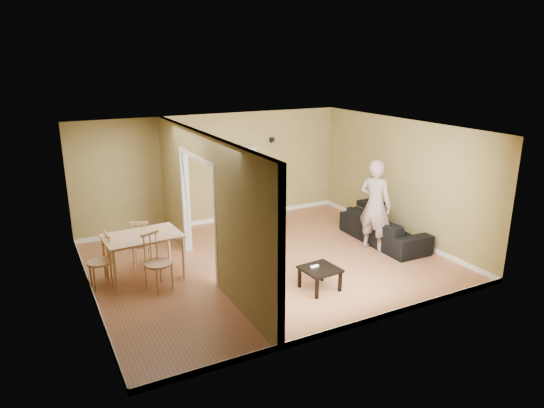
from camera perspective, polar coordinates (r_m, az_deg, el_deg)
The scene contains 15 objects.
room_shell at distance 9.09m, azimuth -0.53°, elevation 0.72°, with size 6.50×6.50×6.50m.
partition at distance 8.63m, azimuth -7.64°, elevation -0.31°, with size 0.22×5.50×2.60m, color #9B8551, non-canonical shape.
wall_speaker at distance 11.97m, azimuth -0.01°, elevation 7.57°, with size 0.10×0.10×0.10m, color black.
sofa at distance 10.65m, azimuth 13.05°, elevation -2.30°, with size 0.93×2.16×0.82m, color black.
person at distance 10.00m, azimuth 12.09°, elevation 0.78°, with size 0.64×0.82×2.24m, color slate.
bookshelf at distance 11.69m, azimuth -3.95°, elevation 2.33°, with size 0.76×0.33×1.81m.
paper_box_navy_a at distance 11.77m, azimuth -3.72°, elevation 0.40°, with size 0.46×0.30×0.24m, color navy.
paper_box_teal at distance 11.66m, azimuth -3.94°, elevation 2.00°, with size 0.43×0.28×0.22m, color #175948.
paper_box_navy_b at distance 11.58m, azimuth -3.91°, elevation 3.71°, with size 0.43×0.28×0.22m, color #1A1648.
coffee_table at distance 8.37m, azimuth 5.66°, elevation -7.88°, with size 0.59×0.59×0.40m.
game_controller at distance 8.37m, azimuth 5.02°, elevation -7.31°, with size 0.15×0.04×0.03m, color white.
dining_table at distance 8.89m, azimuth -15.02°, elevation -4.04°, with size 1.32×0.88×0.82m.
chair_left at distance 8.93m, azimuth -19.62°, elevation -6.29°, with size 0.43×0.43×0.93m, color tan, non-canonical shape.
chair_near at distance 8.51m, azimuth -13.27°, elevation -6.65°, with size 0.46×0.46×1.00m, color #D5C081, non-canonical shape.
chair_far at distance 9.54m, azimuth -15.07°, elevation -4.36°, with size 0.43×0.43×0.94m, color tan, non-canonical shape.
Camera 1 is at (-3.97, -7.78, 3.82)m, focal length 32.00 mm.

